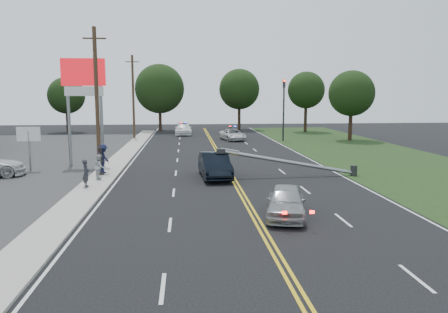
{
  "coord_description": "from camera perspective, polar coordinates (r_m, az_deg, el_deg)",
  "views": [
    {
      "loc": [
        -3.02,
        -19.64,
        5.37
      ],
      "look_at": [
        -0.74,
        5.95,
        1.7
      ],
      "focal_mm": 35.0,
      "sensor_mm": 36.0,
      "label": 1
    }
  ],
  "objects": [
    {
      "name": "bystander_d",
      "position": [
        29.76,
        -15.9,
        -0.52
      ],
      "size": [
        0.69,
        1.17,
        1.87
      ],
      "primitive_type": "imported",
      "rotation": [
        0.0,
        0.0,
        1.8
      ],
      "color": "#514441",
      "rests_on": "sidewalk"
    },
    {
      "name": "emergency_a",
      "position": [
        51.43,
        1.13,
        2.86
      ],
      "size": [
        3.14,
        5.05,
        1.3
      ],
      "primitive_type": "imported",
      "rotation": [
        0.0,
        0.0,
        0.22
      ],
      "color": "silver",
      "rests_on": "ground"
    },
    {
      "name": "traffic_signal",
      "position": [
        50.93,
        7.81,
        6.74
      ],
      "size": [
        0.28,
        0.41,
        7.05
      ],
      "color": "#2D2D30",
      "rests_on": "ground"
    },
    {
      "name": "tree_5",
      "position": [
        66.03,
        -19.9,
        7.49
      ],
      "size": [
        5.15,
        5.15,
        7.78
      ],
      "color": "black",
      "rests_on": "ground"
    },
    {
      "name": "bystander_b",
      "position": [
        28.28,
        -15.93,
        -1.3
      ],
      "size": [
        0.64,
        0.8,
        1.55
      ],
      "primitive_type": "imported",
      "rotation": [
        0.0,
        0.0,
        1.65
      ],
      "color": "#B3B4B8",
      "rests_on": "sidewalk"
    },
    {
      "name": "crashed_sedan",
      "position": [
        28.2,
        -1.22,
        -1.17
      ],
      "size": [
        2.06,
        5.06,
        1.63
      ],
      "primitive_type": "imported",
      "rotation": [
        0.0,
        0.0,
        0.07
      ],
      "color": "black",
      "rests_on": "ground"
    },
    {
      "name": "tree_9",
      "position": [
        53.21,
        16.33,
        7.91
      ],
      "size": [
        5.3,
        5.3,
        8.13
      ],
      "color": "black",
      "rests_on": "ground"
    },
    {
      "name": "tree_7",
      "position": [
        66.92,
        2.01,
        8.77
      ],
      "size": [
        6.12,
        6.12,
        9.2
      ],
      "color": "black",
      "rests_on": "ground"
    },
    {
      "name": "sidewalk",
      "position": [
        30.59,
        -15.15,
        -2.15
      ],
      "size": [
        1.8,
        70.0,
        0.12
      ],
      "primitive_type": "cube",
      "color": "#A6A196",
      "rests_on": "ground"
    },
    {
      "name": "pylon_sign",
      "position": [
        34.47,
        -17.84,
        8.78
      ],
      "size": [
        3.2,
        0.35,
        8.0
      ],
      "color": "gray",
      "rests_on": "ground"
    },
    {
      "name": "waiting_sedan",
      "position": [
        19.47,
        8.11,
        -5.83
      ],
      "size": [
        2.56,
        4.37,
        1.4
      ],
      "primitive_type": "imported",
      "rotation": [
        0.0,
        0.0,
        -0.23
      ],
      "color": "#999CA0",
      "rests_on": "ground"
    },
    {
      "name": "bystander_c",
      "position": [
        30.31,
        -15.51,
        -0.27
      ],
      "size": [
        1.06,
        1.42,
        1.96
      ],
      "primitive_type": "imported",
      "rotation": [
        0.0,
        0.0,
        1.28
      ],
      "color": "#161A38",
      "rests_on": "sidewalk"
    },
    {
      "name": "utility_pole_far",
      "position": [
        54.0,
        -11.77,
        7.65
      ],
      "size": [
        1.6,
        0.28,
        10.0
      ],
      "color": "#382619",
      "rests_on": "ground"
    },
    {
      "name": "bystander_a",
      "position": [
        26.09,
        -17.58,
        -2.1
      ],
      "size": [
        0.38,
        0.58,
        1.58
      ],
      "primitive_type": "imported",
      "rotation": [
        0.0,
        0.0,
        1.58
      ],
      "color": "#2A2932",
      "rests_on": "sidewalk"
    },
    {
      "name": "grass_verge",
      "position": [
        34.36,
        23.73,
        -1.55
      ],
      "size": [
        12.0,
        80.0,
        0.01
      ],
      "primitive_type": "cube",
      "color": "black",
      "rests_on": "ground"
    },
    {
      "name": "tree_8",
      "position": [
        64.05,
        10.69,
        8.51
      ],
      "size": [
        5.25,
        5.25,
        8.6
      ],
      "color": "black",
      "rests_on": "ground"
    },
    {
      "name": "centerline_yellow",
      "position": [
        30.27,
        0.71,
        -2.07
      ],
      "size": [
        0.36,
        80.0,
        0.0
      ],
      "primitive_type": "cube",
      "color": "gold",
      "rests_on": "ground"
    },
    {
      "name": "small_sign",
      "position": [
        33.63,
        -24.14,
        2.24
      ],
      "size": [
        1.6,
        0.14,
        3.1
      ],
      "color": "gray",
      "rests_on": "ground"
    },
    {
      "name": "fallen_streetlight",
      "position": [
        28.91,
        9.4,
        -0.84
      ],
      "size": [
        9.36,
        0.44,
        1.91
      ],
      "color": "#2D2D30",
      "rests_on": "ground"
    },
    {
      "name": "utility_pole_mid",
      "position": [
        32.24,
        -16.28,
        7.3
      ],
      "size": [
        1.6,
        0.28,
        10.0
      ],
      "color": "#382619",
      "rests_on": "ground"
    },
    {
      "name": "emergency_b",
      "position": [
        58.71,
        -5.33,
        3.59
      ],
      "size": [
        2.19,
        5.27,
        1.52
      ],
      "primitive_type": "imported",
      "rotation": [
        0.0,
        0.0,
        0.01
      ],
      "color": "white",
      "rests_on": "ground"
    },
    {
      "name": "tree_6",
      "position": [
        65.06,
        -8.41,
        8.74
      ],
      "size": [
        7.17,
        7.17,
        9.75
      ],
      "color": "black",
      "rests_on": "ground"
    },
    {
      "name": "ground",
      "position": [
        20.59,
        3.54,
        -7.0
      ],
      "size": [
        120.0,
        120.0,
        0.0
      ],
      "primitive_type": "plane",
      "color": "black",
      "rests_on": "ground"
    }
  ]
}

